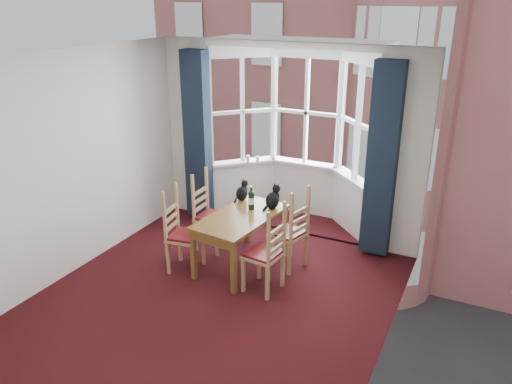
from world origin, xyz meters
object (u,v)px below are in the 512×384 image
Objects in this scene: cat_right at (273,199)px; chair_right_near at (270,257)px; wine_bottle at (251,199)px; candle_tall at (248,159)px; dining_table at (241,222)px; cat_left at (242,192)px; chair_left_near at (179,236)px; chair_left_far at (207,217)px; chair_right_far at (293,236)px; candle_short at (258,160)px.

chair_right_near is at bearing -67.74° from cat_right.
candle_tall is (-0.75, 1.38, 0.06)m from wine_bottle.
cat_left reaches higher than dining_table.
cat_right reaches higher than dining_table.
dining_table is 0.58m from cat_left.
wine_bottle is at bearing 43.83° from chair_left_near.
wine_bottle is (0.02, 0.25, 0.23)m from dining_table.
chair_left_far is 1.03m from cat_right.
cat_right is at bearing 34.14° from wine_bottle.
wine_bottle is (-0.62, 0.03, 0.39)m from chair_right_far.
cat_left reaches higher than chair_right_far.
cat_right reaches higher than wine_bottle.
candle_short reaches higher than chair_left_near.
chair_left_far is (-0.68, 0.25, -0.15)m from dining_table.
wine_bottle reaches higher than chair_left_near.
wine_bottle is at bearing -145.86° from cat_right.
candle_short is at bearing 130.33° from chair_right_far.
candle_short is at bearing 119.51° from chair_right_near.
chair_left_far reaches higher than dining_table.
chair_left_near and chair_right_far have the same top height.
chair_right_far is at bearing 26.16° from chair_left_near.
chair_left_far is at bearing -87.92° from candle_tall.
chair_left_near is 3.13× the size of cat_left.
chair_left_near is 1.33m from cat_right.
cat_left is 2.77× the size of candle_short.
chair_right_far is 2.85× the size of wine_bottle.
chair_right_far is 8.67× the size of candle_short.
cat_right is 1.57m from candle_tall.
cat_right is at bearing 112.26° from chair_right_near.
cat_left is at bearing 132.90° from chair_right_near.
wine_bottle reaches higher than candle_tall.
cat_left reaches higher than chair_right_near.
dining_table is 4.18× the size of cat_right.
chair_right_far is (0.64, 0.23, -0.15)m from dining_table.
chair_left_near is 2.85× the size of wine_bottle.
dining_table is 1.81m from candle_tall.
chair_right_far is 8.80× the size of candle_tall.
chair_right_far is at bearing -0.90° from chair_left_far.
chair_right_near is 8.67× the size of candle_short.
wine_bottle reaches higher than cat_left.
chair_left_far is 1.00× the size of chair_right_near.
chair_right_far is (1.34, 0.66, 0.00)m from chair_left_near.
candle_tall is (-1.00, 1.22, 0.07)m from cat_right.
chair_right_near is at bearing -93.80° from chair_right_far.
candle_tall is at bearing 123.11° from chair_right_near.
chair_right_far is at bearing -26.40° from cat_right.
cat_left is at bearing -66.58° from candle_tall.
chair_right_near is at bearing -60.49° from candle_short.
chair_left_far is 0.62m from cat_left.
wine_bottle is at bearing 85.29° from dining_table.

